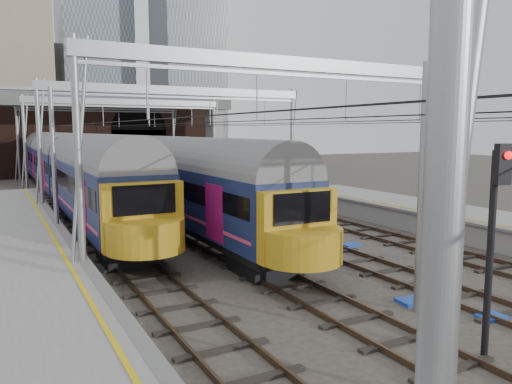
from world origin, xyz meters
TOP-DOWN VIEW (x-y plane):
  - ground at (0.00, 0.00)m, footprint 160.00×160.00m
  - platform_left at (-10.18, 2.50)m, footprint 4.32×55.00m
  - tracks at (0.00, 15.00)m, footprint 14.40×80.00m
  - overhead_line at (0.00, 21.49)m, footprint 16.80×80.00m
  - retaining_wall at (1.40, 51.93)m, footprint 28.00×2.75m
  - overbridge at (0.00, 46.00)m, footprint 28.00×3.00m
  - city_skyline at (2.73, 70.48)m, footprint 37.50×27.50m
  - train_main at (-2.00, 37.58)m, footprint 2.82×65.21m
  - train_second at (-6.00, 42.50)m, footprint 2.93×67.63m
  - signal_near_centre at (-0.83, -0.94)m, footprint 0.38×0.47m
  - equip_cover_a at (0.46, 2.55)m, footprint 1.04×0.79m
  - equip_cover_b at (3.49, 9.36)m, footprint 0.88×0.66m
  - equip_cover_c at (1.42, 0.63)m, footprint 0.80×0.60m

SIDE VIEW (x-z plane):
  - ground at x=0.00m, z-range 0.00..0.00m
  - tracks at x=0.00m, z-range -0.09..0.13m
  - equip_cover_c at x=1.42m, z-range 0.00..0.09m
  - equip_cover_b at x=3.49m, z-range 0.00..0.10m
  - equip_cover_a at x=0.46m, z-range 0.00..0.11m
  - platform_left at x=-10.18m, z-range -0.01..1.11m
  - train_main at x=-2.00m, z-range 0.08..4.92m
  - train_second at x=-6.00m, z-range 0.07..5.06m
  - signal_near_centre at x=-0.83m, z-range 0.64..5.52m
  - retaining_wall at x=1.40m, z-range -0.17..8.83m
  - overhead_line at x=0.00m, z-range 2.57..10.57m
  - overbridge at x=0.00m, z-range 2.64..11.89m
  - city_skyline at x=2.73m, z-range -12.91..47.09m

